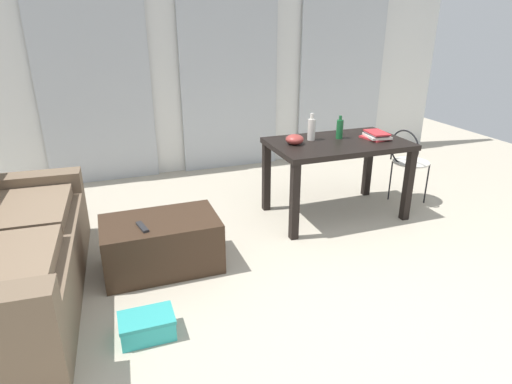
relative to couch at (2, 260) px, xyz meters
name	(u,v)px	position (x,y,z in m)	size (l,w,h in m)	color
ground_plane	(302,237)	(2.32, 0.14, -0.32)	(8.90, 8.90, 0.00)	#B2A893
wall_back	(228,62)	(2.32, 2.40, 1.01)	(6.19, 0.10, 2.65)	silver
curtains	(230,76)	(2.32, 2.31, 0.84)	(4.40, 0.03, 2.33)	#B2B7BC
couch	(2,260)	(0.00, 0.00, 0.00)	(0.98, 2.05, 0.82)	brown
coffee_table	(162,244)	(1.07, 0.07, -0.12)	(0.88, 0.54, 0.41)	#382619
craft_table	(338,152)	(2.84, 0.50, 0.33)	(1.29, 0.78, 0.75)	black
wire_chair	(408,158)	(3.68, 0.51, 0.18)	(0.37, 0.39, 0.80)	silver
bottle_near	(311,129)	(2.62, 0.63, 0.54)	(0.07, 0.07, 0.26)	beige
bottle_far	(340,129)	(2.90, 0.59, 0.53)	(0.06, 0.06, 0.22)	#195B2D
bowl	(295,139)	(2.41, 0.55, 0.48)	(0.17, 0.17, 0.09)	#9E3833
book_stack	(376,135)	(3.23, 0.46, 0.47)	(0.26, 0.29, 0.07)	red
tv_remote_primary	(142,227)	(0.94, -0.02, 0.10)	(0.04, 0.18, 0.02)	#232326
shoebox	(147,326)	(0.86, -0.71, -0.25)	(0.33, 0.23, 0.15)	#33B2AD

